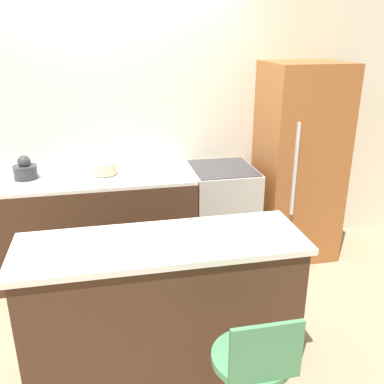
% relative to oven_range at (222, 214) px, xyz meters
% --- Properties ---
extents(ground_plane, '(14.00, 14.00, 0.00)m').
position_rel_oven_range_xyz_m(ground_plane, '(-0.98, -0.34, -0.46)').
color(ground_plane, '#998466').
extents(wall_back, '(8.00, 0.06, 2.60)m').
position_rel_oven_range_xyz_m(wall_back, '(-0.98, 0.35, 0.84)').
color(wall_back, beige).
rests_on(wall_back, ground_plane).
extents(back_counter, '(1.93, 0.63, 0.92)m').
position_rel_oven_range_xyz_m(back_counter, '(-1.27, 0.00, -0.00)').
color(back_counter, '#422819').
rests_on(back_counter, ground_plane).
extents(kitchen_island, '(1.76, 0.58, 0.91)m').
position_rel_oven_range_xyz_m(kitchen_island, '(-0.75, -1.31, -0.00)').
color(kitchen_island, '#422819').
rests_on(kitchen_island, ground_plane).
extents(oven_range, '(0.58, 0.65, 0.92)m').
position_rel_oven_range_xyz_m(oven_range, '(0.00, 0.00, 0.00)').
color(oven_range, '#B7B2A8').
rests_on(oven_range, ground_plane).
extents(refrigerator, '(0.70, 0.67, 1.84)m').
position_rel_oven_range_xyz_m(refrigerator, '(0.74, -0.01, 0.46)').
color(refrigerator, '#995628').
rests_on(refrigerator, ground_plane).
extents(stool_chair, '(0.41, 0.41, 0.89)m').
position_rel_oven_range_xyz_m(stool_chair, '(-0.40, -2.02, -0.03)').
color(stool_chair, '#B7B7BC').
rests_on(stool_chair, ground_plane).
extents(kettle, '(0.20, 0.20, 0.20)m').
position_rel_oven_range_xyz_m(kettle, '(-1.72, 0.05, 0.54)').
color(kettle, '#333338').
rests_on(kettle, back_counter).
extents(mixing_bowl, '(0.22, 0.22, 0.10)m').
position_rel_oven_range_xyz_m(mixing_bowl, '(-1.07, 0.05, 0.51)').
color(mixing_bowl, '#C1B28E').
rests_on(mixing_bowl, back_counter).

